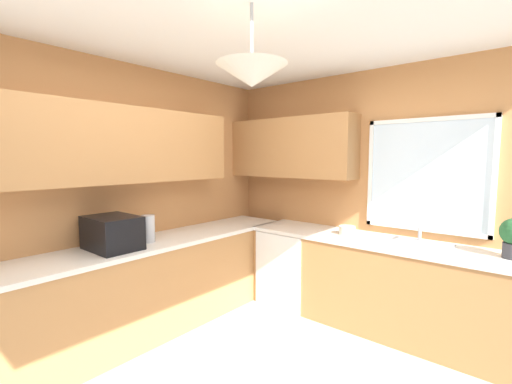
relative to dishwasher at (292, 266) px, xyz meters
name	(u,v)px	position (x,y,z in m)	size (l,w,h in m)	color
room_shell	(226,139)	(0.01, -1.09, 1.42)	(3.65, 4.09, 2.66)	#C6844C
counter_run_left	(133,292)	(-0.66, -1.64, 0.02)	(0.65, 3.70, 0.89)	#AD7542
counter_run_back	(378,283)	(1.01, 0.03, 0.02)	(2.74, 0.65, 0.89)	#AD7542
dishwasher	(292,266)	(0.00, 0.00, 0.00)	(0.60, 0.60, 0.84)	white
microwave	(112,233)	(-0.66, -1.82, 0.61)	(0.48, 0.36, 0.29)	black
kettle	(148,229)	(-0.64, -1.48, 0.60)	(0.12, 0.12, 0.26)	#B7B7BC
sink_assembly	(415,244)	(1.33, 0.04, 0.48)	(0.60, 0.40, 0.19)	#9EA0A5
bowl	(347,230)	(0.66, 0.03, 0.51)	(0.17, 0.17, 0.09)	beige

